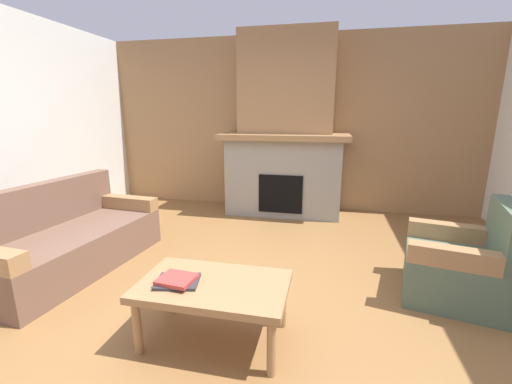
# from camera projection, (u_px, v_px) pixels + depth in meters

# --- Properties ---
(ground) EXTENTS (9.00, 9.00, 0.00)m
(ground) POSITION_uv_depth(u_px,v_px,m) (241.00, 301.00, 2.77)
(ground) COLOR brown
(wall_back_wood_panel) EXTENTS (6.00, 0.12, 2.70)m
(wall_back_wood_panel) POSITION_uv_depth(u_px,v_px,m) (288.00, 124.00, 5.29)
(wall_back_wood_panel) COLOR #997047
(wall_back_wood_panel) RESTS_ON ground
(fireplace) EXTENTS (1.90, 0.82, 2.70)m
(fireplace) POSITION_uv_depth(u_px,v_px,m) (285.00, 138.00, 4.98)
(fireplace) COLOR gray
(fireplace) RESTS_ON ground
(couch) EXTENTS (1.00, 1.87, 0.85)m
(couch) POSITION_uv_depth(u_px,v_px,m) (67.00, 241.00, 3.31)
(couch) COLOR brown
(couch) RESTS_ON ground
(armchair) EXTENTS (0.91, 0.91, 0.85)m
(armchair) POSITION_uv_depth(u_px,v_px,m) (462.00, 265.00, 2.75)
(armchair) COLOR #4C604C
(armchair) RESTS_ON ground
(coffee_table) EXTENTS (1.00, 0.60, 0.43)m
(coffee_table) POSITION_uv_depth(u_px,v_px,m) (213.00, 290.00, 2.22)
(coffee_table) COLOR #997047
(coffee_table) RESTS_ON ground
(book_stack_near_edge) EXTENTS (0.32, 0.27, 0.05)m
(book_stack_near_edge) POSITION_uv_depth(u_px,v_px,m) (177.00, 280.00, 2.19)
(book_stack_near_edge) COLOR #2D2D33
(book_stack_near_edge) RESTS_ON coffee_table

